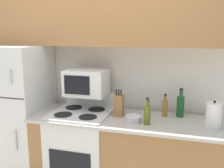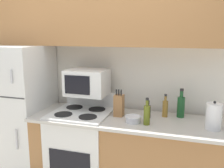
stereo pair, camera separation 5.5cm
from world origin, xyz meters
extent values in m
cube|color=silver|center=(0.00, 0.69, 1.27)|extent=(8.00, 0.05, 2.55)
cube|color=#9E6B3D|center=(0.37, 0.30, 0.43)|extent=(1.96, 0.61, 0.86)
cube|color=#BCB7AD|center=(0.37, 0.28, 0.87)|extent=(1.96, 0.65, 0.03)
cube|color=silver|center=(-0.98, 0.33, 0.80)|extent=(0.74, 0.66, 1.60)
cylinder|color=#B7B7BC|center=(-0.74, -0.01, 1.31)|extent=(0.02, 0.02, 0.14)
cylinder|color=#B7B7BC|center=(-0.74, -0.01, 0.64)|extent=(0.02, 0.02, 0.22)
cube|color=#9E6B3D|center=(0.00, 0.52, 1.96)|extent=(2.70, 0.30, 0.71)
cube|color=silver|center=(-0.14, 0.29, 0.45)|extent=(0.62, 0.61, 0.91)
cube|color=black|center=(-0.14, -0.02, 0.44)|extent=(0.44, 0.01, 0.33)
cube|color=#2D2D2D|center=(-0.14, 0.29, 0.90)|extent=(0.59, 0.58, 0.01)
cube|color=silver|center=(-0.14, 0.58, 0.99)|extent=(0.59, 0.06, 0.16)
cylinder|color=black|center=(-0.27, 0.16, 0.91)|extent=(0.19, 0.19, 0.01)
cylinder|color=black|center=(0.00, 0.16, 0.91)|extent=(0.19, 0.19, 0.01)
cylinder|color=black|center=(-0.27, 0.42, 0.91)|extent=(0.19, 0.19, 0.01)
cylinder|color=black|center=(0.00, 0.42, 0.91)|extent=(0.19, 0.19, 0.01)
cube|color=silver|center=(-0.11, 0.42, 1.21)|extent=(0.44, 0.34, 0.28)
cube|color=black|center=(-0.15, 0.24, 1.21)|extent=(0.28, 0.01, 0.20)
cube|color=#9E6B3D|center=(0.27, 0.34, 1.00)|extent=(0.09, 0.10, 0.22)
cylinder|color=black|center=(0.25, 0.33, 1.14)|extent=(0.01, 0.01, 0.06)
cylinder|color=black|center=(0.27, 0.33, 1.14)|extent=(0.01, 0.01, 0.06)
cylinder|color=black|center=(0.30, 0.33, 1.14)|extent=(0.01, 0.01, 0.06)
cylinder|color=silver|center=(0.46, 0.20, 0.92)|extent=(0.15, 0.15, 0.06)
torus|color=silver|center=(0.46, 0.20, 0.94)|extent=(0.16, 0.16, 0.01)
cylinder|color=#5B6619|center=(0.59, 0.17, 0.98)|extent=(0.06, 0.06, 0.18)
cylinder|color=#5B6619|center=(0.59, 0.17, 1.10)|extent=(0.03, 0.03, 0.06)
cylinder|color=black|center=(0.59, 0.17, 1.14)|extent=(0.03, 0.03, 0.02)
cylinder|color=#194C23|center=(0.89, 0.49, 0.99)|extent=(0.08, 0.08, 0.21)
cylinder|color=#194C23|center=(0.89, 0.49, 1.13)|extent=(0.03, 0.03, 0.07)
cylinder|color=black|center=(0.89, 0.49, 1.18)|extent=(0.04, 0.04, 0.02)
cylinder|color=olive|center=(0.74, 0.45, 0.97)|extent=(0.06, 0.06, 0.17)
cylinder|color=olive|center=(0.74, 0.45, 1.08)|extent=(0.03, 0.03, 0.05)
cylinder|color=black|center=(0.74, 0.45, 1.12)|extent=(0.03, 0.03, 0.02)
cylinder|color=black|center=(0.57, 0.37, 0.95)|extent=(0.05, 0.05, 0.13)
cylinder|color=black|center=(0.57, 0.37, 1.03)|extent=(0.02, 0.02, 0.04)
cylinder|color=black|center=(0.57, 0.37, 1.06)|extent=(0.03, 0.03, 0.01)
cylinder|color=white|center=(1.18, 0.23, 1.01)|extent=(0.14, 0.14, 0.24)
sphere|color=black|center=(1.18, 0.23, 1.14)|extent=(0.02, 0.02, 0.02)
camera|label=1|loc=(0.88, -2.08, 1.74)|focal=40.00mm
camera|label=2|loc=(0.94, -2.06, 1.74)|focal=40.00mm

